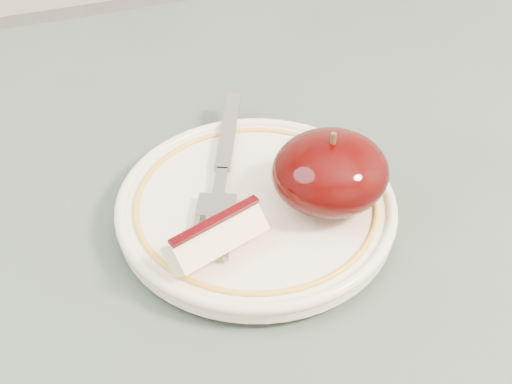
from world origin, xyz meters
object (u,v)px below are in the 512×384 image
object	(u,v)px
table	(345,379)
apple_half	(330,172)
plate	(256,206)
fork	(222,171)

from	to	relation	value
table	apple_half	xyz separation A→B (m)	(0.01, 0.08, 0.13)
plate	apple_half	size ratio (longest dim) A/B	2.43
apple_half	plate	bearing A→B (deg)	164.74
plate	fork	xyz separation A→B (m)	(-0.01, 0.04, 0.01)
plate	apple_half	bearing A→B (deg)	-15.26
plate	fork	distance (m)	0.04
fork	plate	bearing A→B (deg)	-135.27
table	fork	size ratio (longest dim) A/B	4.89
table	apple_half	distance (m)	0.16
plate	fork	size ratio (longest dim) A/B	1.11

